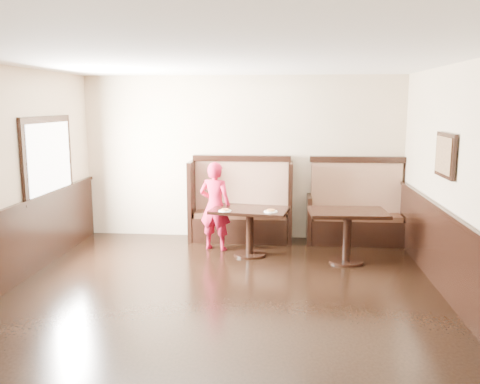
# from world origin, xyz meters

# --- Properties ---
(ground) EXTENTS (7.00, 7.00, 0.00)m
(ground) POSITION_xyz_m (0.00, 0.00, 0.00)
(ground) COLOR black
(ground) RESTS_ON ground
(room_shell) EXTENTS (7.00, 7.00, 7.00)m
(room_shell) POSITION_xyz_m (-0.30, 0.28, 0.67)
(room_shell) COLOR #CAAF92
(room_shell) RESTS_ON ground
(booth_main) EXTENTS (1.75, 0.72, 1.45)m
(booth_main) POSITION_xyz_m (0.00, 3.30, 0.53)
(booth_main) COLOR black
(booth_main) RESTS_ON ground
(booth_neighbor) EXTENTS (1.65, 0.72, 1.45)m
(booth_neighbor) POSITION_xyz_m (1.95, 3.29, 0.48)
(booth_neighbor) COLOR black
(booth_neighbor) RESTS_ON ground
(table_main) EXTENTS (1.25, 0.89, 0.74)m
(table_main) POSITION_xyz_m (0.22, 2.39, 0.56)
(table_main) COLOR black
(table_main) RESTS_ON ground
(table_neighbor) EXTENTS (1.16, 0.80, 0.78)m
(table_neighbor) POSITION_xyz_m (1.67, 2.17, 0.58)
(table_neighbor) COLOR black
(table_neighbor) RESTS_ON ground
(child) EXTENTS (0.58, 0.45, 1.42)m
(child) POSITION_xyz_m (-0.36, 2.65, 0.71)
(child) COLOR #B21332
(child) RESTS_ON ground
(pizza_plate_left) EXTENTS (0.19, 0.19, 0.04)m
(pizza_plate_left) POSITION_xyz_m (-0.14, 2.17, 0.75)
(pizza_plate_left) COLOR white
(pizza_plate_left) RESTS_ON table_main
(pizza_plate_right) EXTENTS (0.21, 0.21, 0.04)m
(pizza_plate_right) POSITION_xyz_m (0.54, 2.18, 0.75)
(pizza_plate_right) COLOR white
(pizza_plate_right) RESTS_ON table_main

